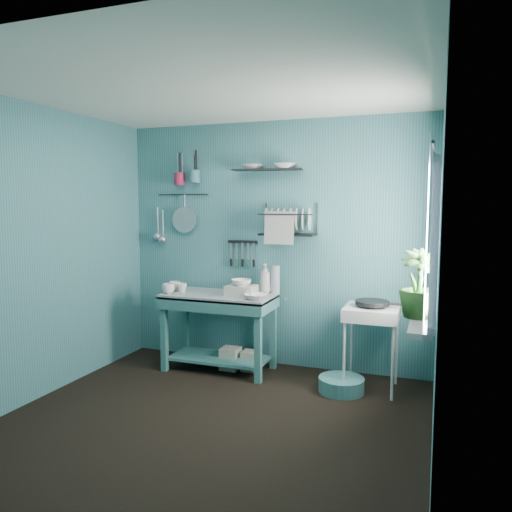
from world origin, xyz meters
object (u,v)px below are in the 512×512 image
(work_counter, at_px, (219,332))
(storage_tin_small, at_px, (250,361))
(mug_mid, at_px, (182,288))
(storage_tin_large, at_px, (230,358))
(mug_left, at_px, (168,289))
(mug_right, at_px, (175,286))
(wash_tub, at_px, (241,291))
(utensil_cup_magenta, at_px, (180,179))
(utensil_cup_teal, at_px, (195,176))
(water_bottle, at_px, (275,279))
(dish_rack, at_px, (288,219))
(colander, at_px, (184,220))
(potted_plant, at_px, (419,284))
(frying_pan, at_px, (372,303))
(floor_basin, at_px, (341,385))
(soap_bottle, at_px, (265,278))
(hotplate_stand, at_px, (371,348))

(work_counter, xyz_separation_m, storage_tin_small, (0.30, 0.08, -0.29))
(mug_mid, xyz_separation_m, storage_tin_large, (0.48, 0.11, -0.71))
(mug_left, distance_m, mug_right, 0.16)
(wash_tub, height_order, utensil_cup_magenta, utensil_cup_magenta)
(mug_left, bearing_deg, storage_tin_large, 19.90)
(utensil_cup_teal, bearing_deg, mug_left, -98.82)
(mug_left, relative_size, water_bottle, 0.44)
(dish_rack, xyz_separation_m, utensil_cup_teal, (-1.05, 0.05, 0.44))
(work_counter, distance_m, utensil_cup_teal, 1.65)
(mug_left, bearing_deg, colander, 98.39)
(wash_tub, bearing_deg, potted_plant, -20.73)
(work_counter, relative_size, potted_plant, 2.15)
(colander, bearing_deg, frying_pan, -9.64)
(frying_pan, bearing_deg, floor_basin, -144.88)
(dish_rack, relative_size, colander, 1.96)
(mug_mid, xyz_separation_m, utensil_cup_magenta, (-0.21, 0.36, 1.11))
(soap_bottle, distance_m, potted_plant, 1.72)
(wash_tub, xyz_separation_m, hotplate_stand, (1.25, 0.00, -0.45))
(utensil_cup_teal, bearing_deg, floor_basin, -16.00)
(soap_bottle, xyz_separation_m, colander, (-0.97, 0.13, 0.57))
(water_bottle, relative_size, dish_rack, 0.51)
(mug_right, bearing_deg, hotplate_stand, -0.46)
(mug_mid, bearing_deg, dish_rack, 17.09)
(water_bottle, bearing_deg, storage_tin_small, -147.53)
(dish_rack, relative_size, floor_basin, 1.36)
(storage_tin_small, bearing_deg, hotplate_stand, -4.57)
(water_bottle, xyz_separation_m, dish_rack, (0.12, 0.03, 0.60))
(mug_right, relative_size, storage_tin_small, 0.61)
(mug_right, distance_m, dish_rack, 1.36)
(utensil_cup_teal, xyz_separation_m, potted_plant, (2.32, -0.95, -0.87))
(mug_right, bearing_deg, storage_tin_small, 5.71)
(utensil_cup_magenta, bearing_deg, colander, 40.42)
(mug_left, height_order, mug_right, same)
(soap_bottle, relative_size, floor_basin, 0.74)
(soap_bottle, bearing_deg, frying_pan, -11.29)
(mug_right, bearing_deg, colander, 99.00)
(mug_left, xyz_separation_m, potted_plant, (2.39, -0.49, 0.26))
(work_counter, xyz_separation_m, floor_basin, (1.27, -0.18, -0.32))
(water_bottle, height_order, dish_rack, dish_rack)
(mug_right, distance_m, hotplate_stand, 2.05)
(soap_bottle, bearing_deg, storage_tin_small, -135.00)
(potted_plant, bearing_deg, colander, 158.28)
(mug_right, xyz_separation_m, dish_rack, (1.14, 0.25, 0.69))
(water_bottle, bearing_deg, mug_mid, -162.72)
(dish_rack, bearing_deg, mug_right, -176.00)
(mug_left, distance_m, water_bottle, 1.07)
(mug_right, height_order, dish_rack, dish_rack)
(mug_right, bearing_deg, mug_mid, -26.57)
(mug_left, height_order, utensil_cup_magenta, utensil_cup_magenta)
(mug_left, distance_m, dish_rack, 1.38)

